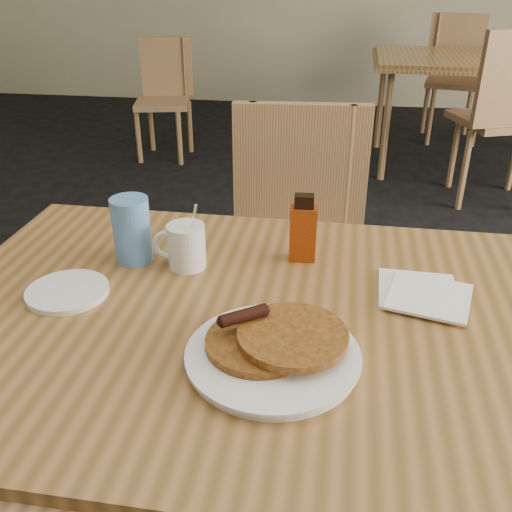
{
  "coord_description": "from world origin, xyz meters",
  "views": [
    {
      "loc": [
        0.15,
        -0.86,
        1.35
      ],
      "look_at": [
        0.02,
        0.03,
        0.87
      ],
      "focal_mm": 40.0,
      "sensor_mm": 36.0,
      "label": 1
    }
  ],
  "objects_px": {
    "chair_neighbor_far": "(455,66)",
    "chair_wall_extra": "(165,88)",
    "main_table": "(270,333)",
    "syrup_bottle": "(303,230)",
    "pancake_plate": "(274,350)",
    "neighbor_table": "(480,62)",
    "blue_tumbler": "(132,230)",
    "chair_main_far": "(296,232)",
    "chair_neighbor_near": "(508,104)",
    "coffee_mug": "(185,245)"
  },
  "relations": [
    {
      "from": "coffee_mug",
      "to": "blue_tumbler",
      "type": "distance_m",
      "value": 0.12
    },
    {
      "from": "neighbor_table",
      "to": "pancake_plate",
      "type": "bearing_deg",
      "value": -106.27
    },
    {
      "from": "syrup_bottle",
      "to": "blue_tumbler",
      "type": "bearing_deg",
      "value": -174.26
    },
    {
      "from": "chair_wall_extra",
      "to": "syrup_bottle",
      "type": "bearing_deg",
      "value": -79.2
    },
    {
      "from": "chair_neighbor_near",
      "to": "syrup_bottle",
      "type": "relative_size",
      "value": 6.68
    },
    {
      "from": "main_table",
      "to": "chair_main_far",
      "type": "xyz_separation_m",
      "value": [
        -0.01,
        0.76,
        -0.14
      ]
    },
    {
      "from": "chair_main_far",
      "to": "chair_neighbor_near",
      "type": "bearing_deg",
      "value": 55.55
    },
    {
      "from": "chair_neighbor_far",
      "to": "chair_wall_extra",
      "type": "height_order",
      "value": "chair_neighbor_far"
    },
    {
      "from": "chair_neighbor_near",
      "to": "syrup_bottle",
      "type": "height_order",
      "value": "chair_neighbor_near"
    },
    {
      "from": "chair_wall_extra",
      "to": "blue_tumbler",
      "type": "distance_m",
      "value": 3.14
    },
    {
      "from": "pancake_plate",
      "to": "neighbor_table",
      "type": "bearing_deg",
      "value": 73.73
    },
    {
      "from": "coffee_mug",
      "to": "main_table",
      "type": "bearing_deg",
      "value": -60.1
    },
    {
      "from": "main_table",
      "to": "chair_main_far",
      "type": "bearing_deg",
      "value": 90.7
    },
    {
      "from": "chair_neighbor_near",
      "to": "neighbor_table",
      "type": "bearing_deg",
      "value": 72.43
    },
    {
      "from": "chair_main_far",
      "to": "chair_wall_extra",
      "type": "height_order",
      "value": "chair_main_far"
    },
    {
      "from": "chair_neighbor_near",
      "to": "chair_wall_extra",
      "type": "distance_m",
      "value": 2.29
    },
    {
      "from": "syrup_bottle",
      "to": "blue_tumbler",
      "type": "height_order",
      "value": "syrup_bottle"
    },
    {
      "from": "main_table",
      "to": "chair_main_far",
      "type": "distance_m",
      "value": 0.77
    },
    {
      "from": "syrup_bottle",
      "to": "main_table",
      "type": "bearing_deg",
      "value": -103.12
    },
    {
      "from": "main_table",
      "to": "neighbor_table",
      "type": "relative_size",
      "value": 0.98
    },
    {
      "from": "pancake_plate",
      "to": "syrup_bottle",
      "type": "bearing_deg",
      "value": 86.73
    },
    {
      "from": "main_table",
      "to": "chair_main_far",
      "type": "height_order",
      "value": "chair_main_far"
    },
    {
      "from": "main_table",
      "to": "syrup_bottle",
      "type": "relative_size",
      "value": 9.04
    },
    {
      "from": "syrup_bottle",
      "to": "blue_tumbler",
      "type": "distance_m",
      "value": 0.37
    },
    {
      "from": "blue_tumbler",
      "to": "chair_neighbor_near",
      "type": "bearing_deg",
      "value": 59.74
    },
    {
      "from": "chair_neighbor_near",
      "to": "pancake_plate",
      "type": "relative_size",
      "value": 3.49
    },
    {
      "from": "main_table",
      "to": "coffee_mug",
      "type": "height_order",
      "value": "coffee_mug"
    },
    {
      "from": "neighbor_table",
      "to": "blue_tumbler",
      "type": "height_order",
      "value": "blue_tumbler"
    },
    {
      "from": "main_table",
      "to": "neighbor_table",
      "type": "distance_m",
      "value": 3.37
    },
    {
      "from": "syrup_bottle",
      "to": "chair_neighbor_near",
      "type": "bearing_deg",
      "value": 63.44
    },
    {
      "from": "chair_neighbor_near",
      "to": "blue_tumbler",
      "type": "distance_m",
      "value": 2.68
    },
    {
      "from": "chair_main_far",
      "to": "chair_neighbor_far",
      "type": "relative_size",
      "value": 1.01
    },
    {
      "from": "chair_neighbor_near",
      "to": "syrup_bottle",
      "type": "distance_m",
      "value": 2.47
    },
    {
      "from": "chair_wall_extra",
      "to": "blue_tumbler",
      "type": "height_order",
      "value": "blue_tumbler"
    },
    {
      "from": "neighbor_table",
      "to": "coffee_mug",
      "type": "height_order",
      "value": "coffee_mug"
    },
    {
      "from": "chair_main_far",
      "to": "chair_wall_extra",
      "type": "xyz_separation_m",
      "value": [
        -1.15,
        2.43,
        -0.08
      ]
    },
    {
      "from": "chair_neighbor_near",
      "to": "chair_wall_extra",
      "type": "height_order",
      "value": "chair_neighbor_near"
    },
    {
      "from": "chair_neighbor_far",
      "to": "syrup_bottle",
      "type": "xyz_separation_m",
      "value": [
        -0.94,
        -3.74,
        0.26
      ]
    },
    {
      "from": "pancake_plate",
      "to": "main_table",
      "type": "bearing_deg",
      "value": 99.54
    },
    {
      "from": "main_table",
      "to": "neighbor_table",
      "type": "bearing_deg",
      "value": 72.78
    },
    {
      "from": "chair_neighbor_far",
      "to": "syrup_bottle",
      "type": "height_order",
      "value": "chair_neighbor_far"
    },
    {
      "from": "chair_neighbor_far",
      "to": "chair_main_far",
      "type": "bearing_deg",
      "value": -95.24
    },
    {
      "from": "chair_neighbor_far",
      "to": "pancake_plate",
      "type": "distance_m",
      "value": 4.21
    },
    {
      "from": "chair_neighbor_near",
      "to": "chair_wall_extra",
      "type": "xyz_separation_m",
      "value": [
        -2.18,
        0.7,
        -0.12
      ]
    },
    {
      "from": "main_table",
      "to": "chair_wall_extra",
      "type": "height_order",
      "value": "chair_wall_extra"
    },
    {
      "from": "main_table",
      "to": "blue_tumbler",
      "type": "height_order",
      "value": "blue_tumbler"
    },
    {
      "from": "chair_main_far",
      "to": "chair_neighbor_near",
      "type": "xyz_separation_m",
      "value": [
        1.03,
        1.73,
        0.04
      ]
    },
    {
      "from": "main_table",
      "to": "chair_neighbor_far",
      "type": "distance_m",
      "value": 4.09
    },
    {
      "from": "chair_neighbor_far",
      "to": "chair_wall_extra",
      "type": "xyz_separation_m",
      "value": [
        -2.14,
        -0.79,
        -0.07
      ]
    },
    {
      "from": "main_table",
      "to": "blue_tumbler",
      "type": "bearing_deg",
      "value": 151.22
    }
  ]
}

